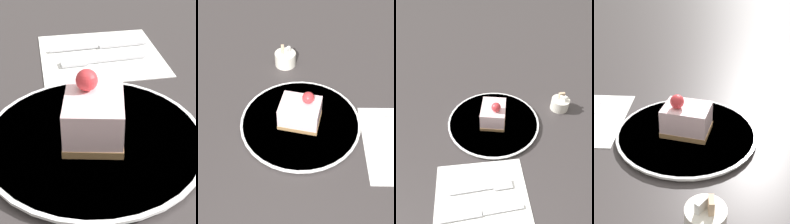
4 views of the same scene
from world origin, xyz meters
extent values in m
plane|color=#383333|center=(0.00, 0.00, 0.00)|extent=(4.00, 4.00, 0.00)
cylinder|color=white|center=(-0.04, 0.04, 0.01)|extent=(0.28, 0.28, 0.01)
cylinder|color=white|center=(-0.04, 0.04, 0.01)|extent=(0.29, 0.29, 0.00)
cube|color=#9E7547|center=(-0.04, 0.04, 0.02)|extent=(0.10, 0.08, 0.01)
cube|color=silver|center=(-0.04, 0.04, 0.05)|extent=(0.09, 0.08, 0.05)
sphere|color=red|center=(-0.02, 0.05, 0.08)|extent=(0.03, 0.03, 0.03)
cube|color=white|center=(0.22, 0.04, 0.00)|extent=(0.26, 0.27, 0.00)
cube|color=silver|center=(0.20, 0.01, 0.01)|extent=(0.04, 0.11, 0.00)
cube|color=silver|center=(0.18, 0.09, 0.01)|extent=(0.03, 0.05, 0.00)
cube|color=silver|center=(0.27, 0.00, 0.01)|extent=(0.04, 0.09, 0.00)
cube|color=silver|center=(0.24, 0.09, 0.01)|extent=(0.04, 0.09, 0.00)
camera|label=1|loc=(-0.42, 0.01, 0.31)|focal=60.00mm
camera|label=2|loc=(0.08, -0.45, 0.57)|focal=50.00mm
camera|label=3|loc=(0.45, 0.10, 0.51)|focal=35.00mm
camera|label=4|loc=(-0.20, 0.55, 0.37)|focal=50.00mm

